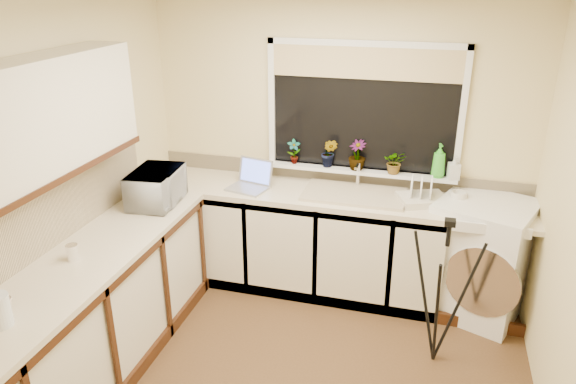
# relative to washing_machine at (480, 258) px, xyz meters

# --- Properties ---
(floor) EXTENTS (3.20, 3.20, 0.00)m
(floor) POSITION_rel_washing_machine_xyz_m (-1.23, -1.20, -0.48)
(floor) COLOR brown
(floor) RESTS_ON ground
(ceiling) EXTENTS (3.20, 3.20, 0.00)m
(ceiling) POSITION_rel_washing_machine_xyz_m (-1.23, -1.20, 1.97)
(ceiling) COLOR white
(ceiling) RESTS_ON ground
(wall_back) EXTENTS (3.20, 0.00, 3.20)m
(wall_back) POSITION_rel_washing_machine_xyz_m (-1.23, 0.30, 0.75)
(wall_back) COLOR beige
(wall_back) RESTS_ON ground
(wall_left) EXTENTS (0.00, 3.00, 3.00)m
(wall_left) POSITION_rel_washing_machine_xyz_m (-2.83, -1.20, 0.75)
(wall_left) COLOR beige
(wall_left) RESTS_ON ground
(base_cabinet_back) EXTENTS (2.55, 0.60, 0.86)m
(base_cabinet_back) POSITION_rel_washing_machine_xyz_m (-1.56, -0.00, -0.05)
(base_cabinet_back) COLOR silver
(base_cabinet_back) RESTS_ON floor
(base_cabinet_left) EXTENTS (0.54, 2.40, 0.86)m
(base_cabinet_left) POSITION_rel_washing_machine_xyz_m (-2.53, -1.50, -0.05)
(base_cabinet_left) COLOR silver
(base_cabinet_left) RESTS_ON floor
(worktop_back) EXTENTS (3.20, 0.60, 0.04)m
(worktop_back) POSITION_rel_washing_machine_xyz_m (-1.23, -0.00, 0.40)
(worktop_back) COLOR beige
(worktop_back) RESTS_ON base_cabinet_back
(worktop_left) EXTENTS (0.60, 2.40, 0.04)m
(worktop_left) POSITION_rel_washing_machine_xyz_m (-2.53, -1.50, 0.40)
(worktop_left) COLOR beige
(worktop_left) RESTS_ON base_cabinet_left
(upper_cabinet) EXTENTS (0.28, 1.90, 0.70)m
(upper_cabinet) POSITION_rel_washing_machine_xyz_m (-2.67, -1.65, 1.32)
(upper_cabinet) COLOR silver
(upper_cabinet) RESTS_ON wall_left
(splashback_left) EXTENTS (0.02, 2.40, 0.45)m
(splashback_left) POSITION_rel_washing_machine_xyz_m (-2.82, -1.50, 0.65)
(splashback_left) COLOR beige
(splashback_left) RESTS_ON wall_left
(splashback_back) EXTENTS (3.20, 0.02, 0.14)m
(splashback_back) POSITION_rel_washing_machine_xyz_m (-1.23, 0.28, 0.49)
(splashback_back) COLOR beige
(splashback_back) RESTS_ON wall_back
(window_glass) EXTENTS (1.50, 0.02, 1.00)m
(window_glass) POSITION_rel_washing_machine_xyz_m (-1.03, 0.28, 1.07)
(window_glass) COLOR black
(window_glass) RESTS_ON wall_back
(window_blind) EXTENTS (1.50, 0.02, 0.25)m
(window_blind) POSITION_rel_washing_machine_xyz_m (-1.03, 0.26, 1.45)
(window_blind) COLOR tan
(window_blind) RESTS_ON wall_back
(windowsill) EXTENTS (1.60, 0.14, 0.03)m
(windowsill) POSITION_rel_washing_machine_xyz_m (-1.03, 0.23, 0.56)
(windowsill) COLOR white
(windowsill) RESTS_ON wall_back
(sink) EXTENTS (0.82, 0.46, 0.03)m
(sink) POSITION_rel_washing_machine_xyz_m (-1.03, -0.00, 0.43)
(sink) COLOR tan
(sink) RESTS_ON worktop_back
(faucet) EXTENTS (0.03, 0.03, 0.24)m
(faucet) POSITION_rel_washing_machine_xyz_m (-1.03, 0.18, 0.54)
(faucet) COLOR silver
(faucet) RESTS_ON worktop_back
(washing_machine) EXTENTS (0.87, 0.85, 0.96)m
(washing_machine) POSITION_rel_washing_machine_xyz_m (0.00, 0.00, 0.00)
(washing_machine) COLOR white
(washing_machine) RESTS_ON floor
(laptop) EXTENTS (0.37, 0.35, 0.23)m
(laptop) POSITION_rel_washing_machine_xyz_m (-1.90, -0.05, 0.48)
(laptop) COLOR #9999A0
(laptop) RESTS_ON worktop_back
(kettle) EXTENTS (0.17, 0.17, 0.22)m
(kettle) POSITION_rel_washing_machine_xyz_m (-2.50, -0.72, 0.53)
(kettle) COLOR silver
(kettle) RESTS_ON worktop_left
(dish_rack) EXTENTS (0.45, 0.40, 0.06)m
(dish_rack) POSITION_rel_washing_machine_xyz_m (-0.49, 0.00, 0.45)
(dish_rack) COLOR beige
(dish_rack) RESTS_ON worktop_back
(tripod) EXTENTS (0.71, 0.71, 1.11)m
(tripod) POSITION_rel_washing_machine_xyz_m (-0.30, -0.74, 0.08)
(tripod) COLOR black
(tripod) RESTS_ON floor
(steel_jar) EXTENTS (0.08, 0.08, 0.10)m
(steel_jar) POSITION_rel_washing_machine_xyz_m (-2.58, -1.52, 0.47)
(steel_jar) COLOR white
(steel_jar) RESTS_ON worktop_left
(microwave) EXTENTS (0.38, 0.52, 0.27)m
(microwave) POSITION_rel_washing_machine_xyz_m (-2.50, -0.57, 0.56)
(microwave) COLOR silver
(microwave) RESTS_ON worktop_left
(plant_a) EXTENTS (0.13, 0.12, 0.21)m
(plant_a) POSITION_rel_washing_machine_xyz_m (-1.60, 0.22, 0.68)
(plant_a) COLOR #999999
(plant_a) RESTS_ON windowsill
(plant_b) EXTENTS (0.15, 0.13, 0.25)m
(plant_b) POSITION_rel_washing_machine_xyz_m (-1.29, 0.22, 0.70)
(plant_b) COLOR #999999
(plant_b) RESTS_ON windowsill
(plant_c) EXTENTS (0.19, 0.19, 0.25)m
(plant_c) POSITION_rel_washing_machine_xyz_m (-1.05, 0.22, 0.70)
(plant_c) COLOR #999999
(plant_c) RESTS_ON windowsill
(plant_d) EXTENTS (0.19, 0.17, 0.20)m
(plant_d) POSITION_rel_washing_machine_xyz_m (-0.74, 0.20, 0.67)
(plant_d) COLOR #999999
(plant_d) RESTS_ON windowsill
(soap_bottle_green) EXTENTS (0.13, 0.13, 0.28)m
(soap_bottle_green) POSITION_rel_washing_machine_xyz_m (-0.39, 0.22, 0.71)
(soap_bottle_green) COLOR green
(soap_bottle_green) RESTS_ON windowsill
(soap_bottle_clear) EXTENTS (0.11, 0.11, 0.19)m
(soap_bottle_clear) POSITION_rel_washing_machine_xyz_m (-0.27, 0.20, 0.67)
(soap_bottle_clear) COLOR #999999
(soap_bottle_clear) RESTS_ON windowsill
(cup_back) EXTENTS (0.17, 0.17, 0.10)m
(cup_back) POSITION_rel_washing_machine_xyz_m (-0.22, 0.06, 0.47)
(cup_back) COLOR silver
(cup_back) RESTS_ON worktop_back
(cup_left) EXTENTS (0.10, 0.10, 0.08)m
(cup_left) POSITION_rel_washing_machine_xyz_m (-2.58, -2.10, 0.46)
(cup_left) COLOR beige
(cup_left) RESTS_ON worktop_left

